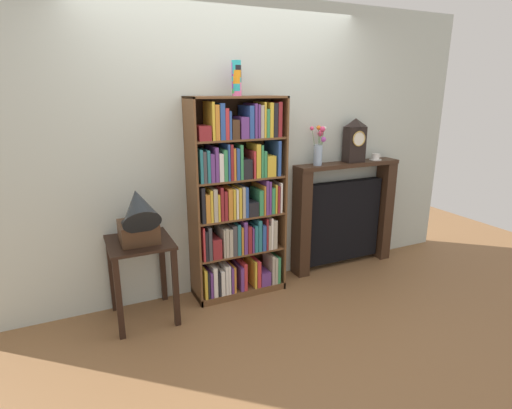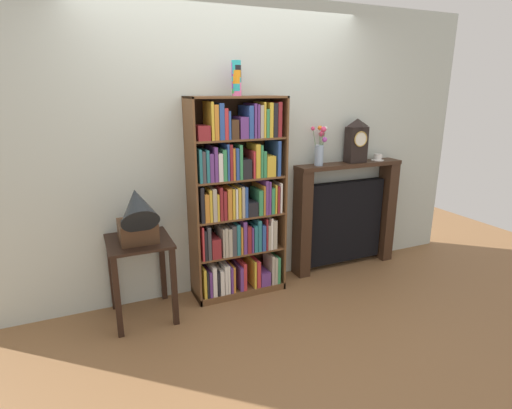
% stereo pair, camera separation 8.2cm
% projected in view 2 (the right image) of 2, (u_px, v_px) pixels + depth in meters
% --- Properties ---
extents(ground_plane, '(7.85, 6.40, 0.02)m').
position_uv_depth(ground_plane, '(244.00, 297.00, 3.71)').
color(ground_plane, brown).
extents(wall_back, '(4.85, 0.08, 2.60)m').
position_uv_depth(wall_back, '(247.00, 149.00, 3.71)').
color(wall_back, beige).
rests_on(wall_back, ground).
extents(bookshelf, '(0.83, 0.33, 1.78)m').
position_uv_depth(bookshelf, '(237.00, 204.00, 3.57)').
color(bookshelf, brown).
rests_on(bookshelf, ground).
extents(cup_stack, '(0.08, 0.08, 0.28)m').
position_uv_depth(cup_stack, '(236.00, 78.00, 3.32)').
color(cup_stack, pink).
rests_on(cup_stack, bookshelf).
extents(side_table_left, '(0.49, 0.52, 0.68)m').
position_uv_depth(side_table_left, '(140.00, 260.00, 3.25)').
color(side_table_left, black).
rests_on(side_table_left, ground).
extents(gramophone, '(0.28, 0.47, 0.52)m').
position_uv_depth(gramophone, '(137.00, 215.00, 3.08)').
color(gramophone, '#472D1C').
rests_on(gramophone, side_table_left).
extents(fireplace_mantel, '(1.17, 0.20, 1.12)m').
position_uv_depth(fireplace_mantel, '(345.00, 216.00, 4.22)').
color(fireplace_mantel, '#382316').
rests_on(fireplace_mantel, ground).
extents(mantel_clock, '(0.20, 0.14, 0.44)m').
position_uv_depth(mantel_clock, '(356.00, 141.00, 4.01)').
color(mantel_clock, black).
rests_on(mantel_clock, fireplace_mantel).
extents(flower_vase, '(0.17, 0.14, 0.38)m').
position_uv_depth(flower_vase, '(320.00, 148.00, 3.86)').
color(flower_vase, '#99B2D1').
rests_on(flower_vase, fireplace_mantel).
extents(teacup_with_saucer, '(0.13, 0.13, 0.07)m').
position_uv_depth(teacup_with_saucer, '(378.00, 158.00, 4.18)').
color(teacup_with_saucer, white).
rests_on(teacup_with_saucer, fireplace_mantel).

